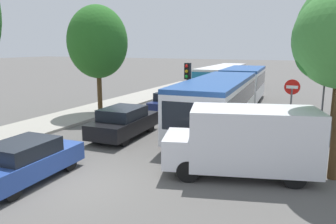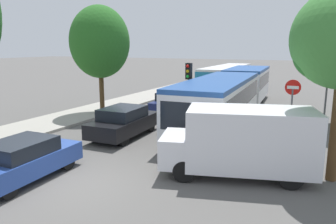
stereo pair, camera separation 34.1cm
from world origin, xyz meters
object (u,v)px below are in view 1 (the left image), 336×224
object	(u,v)px
articulated_bus	(231,91)
queued_car_navy	(171,102)
queued_car_black	(124,122)
no_entry_sign	(291,100)
traffic_light	(187,79)
white_van	(246,140)
tree_left_mid	(99,44)
city_bus_rear	(222,76)
direction_sign_post	(325,78)
queued_car_blue	(26,161)

from	to	relation	value
articulated_bus	queued_car_navy	world-z (taller)	articulated_bus
queued_car_black	no_entry_sign	size ratio (longest dim) A/B	1.50
queued_car_navy	no_entry_sign	world-z (taller)	no_entry_sign
queued_car_black	traffic_light	distance (m)	4.65
white_van	tree_left_mid	size ratio (longest dim) A/B	0.79
city_bus_rear	queued_car_black	world-z (taller)	city_bus_rear
traffic_light	direction_sign_post	distance (m)	7.62
city_bus_rear	white_van	xyz separation A→B (m)	(6.52, -20.95, -0.15)
queued_car_blue	queued_car_black	world-z (taller)	queued_car_black
city_bus_rear	traffic_light	xyz separation A→B (m)	(1.97, -14.62, 1.11)
city_bus_rear	no_entry_sign	distance (m)	17.38
direction_sign_post	tree_left_mid	distance (m)	13.28
articulated_bus	direction_sign_post	xyz separation A→B (m)	(5.30, -0.28, 1.04)
queued_car_navy	direction_sign_post	world-z (taller)	direction_sign_post
queued_car_blue	queued_car_navy	bearing A→B (deg)	-1.18
articulated_bus	white_van	world-z (taller)	articulated_bus
no_entry_sign	direction_sign_post	distance (m)	4.43
queued_car_navy	no_entry_sign	size ratio (longest dim) A/B	1.46
white_van	tree_left_mid	distance (m)	12.50
white_van	direction_sign_post	world-z (taller)	direction_sign_post
white_van	direction_sign_post	xyz separation A→B (m)	(2.40, 9.44, 1.33)
white_van	articulated_bus	bearing A→B (deg)	-89.41
queued_car_black	direction_sign_post	size ratio (longest dim) A/B	1.18
direction_sign_post	tree_left_mid	xyz separation A→B (m)	(-12.75, -3.21, 1.87)
city_bus_rear	queued_car_black	distance (m)	18.57
queued_car_black	traffic_light	size ratio (longest dim) A/B	1.25
tree_left_mid	no_entry_sign	bearing A→B (deg)	-4.73
city_bus_rear	queued_car_black	bearing A→B (deg)	179.96
articulated_bus	direction_sign_post	world-z (taller)	direction_sign_post
queued_car_navy	traffic_light	size ratio (longest dim) A/B	1.21
queued_car_blue	direction_sign_post	size ratio (longest dim) A/B	1.10
articulated_bus	white_van	xyz separation A→B (m)	(2.90, -9.72, -0.28)
direction_sign_post	tree_left_mid	world-z (taller)	tree_left_mid
no_entry_sign	city_bus_rear	bearing A→B (deg)	-154.37
queued_car_navy	queued_car_black	bearing A→B (deg)	-179.85
city_bus_rear	white_van	size ratio (longest dim) A/B	2.09
queued_car_black	city_bus_rear	bearing A→B (deg)	-1.38
queued_car_black	no_entry_sign	bearing A→B (deg)	-70.39
articulated_bus	white_van	distance (m)	10.15
queued_car_black	tree_left_mid	size ratio (longest dim) A/B	0.63
queued_car_black	white_van	world-z (taller)	white_van
articulated_bus	city_bus_rear	bearing A→B (deg)	-165.80
city_bus_rear	direction_sign_post	world-z (taller)	direction_sign_post
queued_car_navy	tree_left_mid	size ratio (longest dim) A/B	0.61
articulated_bus	city_bus_rear	world-z (taller)	articulated_bus
articulated_bus	no_entry_sign	bearing A→B (deg)	37.66
queued_car_navy	white_van	bearing A→B (deg)	-144.91
queued_car_black	traffic_light	world-z (taller)	traffic_light
queued_car_blue	white_van	distance (m)	7.23
queued_car_blue	white_van	xyz separation A→B (m)	(6.34, 3.43, 0.56)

